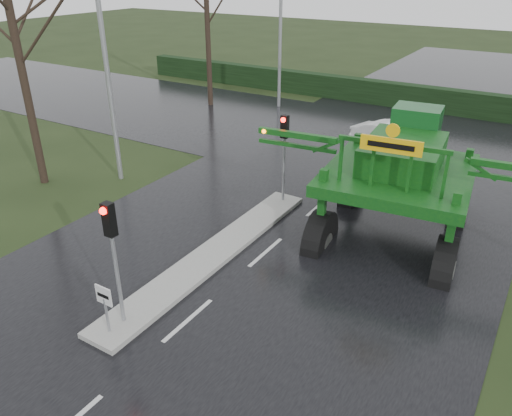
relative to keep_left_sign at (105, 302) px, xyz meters
The scene contains 13 objects.
ground 2.25m from the keep_left_sign, 49.10° to the left, with size 140.00×140.00×0.00m, color black.
road_main 11.62m from the keep_left_sign, 83.55° to the left, with size 14.00×80.00×0.02m, color black.
road_cross 17.58m from the keep_left_sign, 85.75° to the left, with size 80.00×12.00×0.02m, color black.
median_island 4.60m from the keep_left_sign, 90.00° to the left, with size 1.20×10.00×0.16m, color gray.
hedge_row 25.54m from the keep_left_sign, 87.08° to the left, with size 44.00×0.90×1.50m, color black.
keep_left_sign is the anchor object (origin of this frame).
traffic_signal_near 1.61m from the keep_left_sign, 90.00° to the left, with size 0.26×0.33×3.52m.
traffic_signal_mid 9.12m from the keep_left_sign, 90.00° to the left, with size 0.26×0.33×3.52m.
street_light_left_near 11.32m from the keep_left_sign, 132.59° to the left, with size 3.85×0.30×10.00m.
street_light_left_far 23.11m from the keep_left_sign, 107.78° to the left, with size 3.85×0.30×10.00m.
tree_left_near 12.14m from the keep_left_sign, 150.44° to the left, with size 6.30×6.30×10.85m.
crop_sprayer 7.85m from the keep_left_sign, 71.18° to the left, with size 9.88×6.61×5.54m.
white_sedan 16.93m from the keep_left_sign, 83.90° to the left, with size 1.48×4.25×1.40m, color white.
Camera 1 is at (6.99, -7.93, 8.50)m, focal length 35.00 mm.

